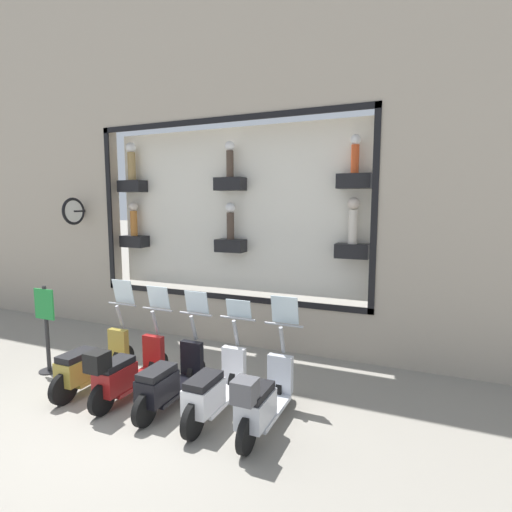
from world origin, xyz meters
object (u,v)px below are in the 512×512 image
at_px(scooter_black_2, 169,380).
at_px(scooter_red_3, 125,371).
at_px(scooter_olive_4, 91,364).
at_px(shop_sign_post, 46,326).
at_px(scooter_silver_0, 262,399).
at_px(scooter_white_1, 214,389).

xyz_separation_m(scooter_black_2, scooter_red_3, (-0.06, 0.77, 0.04)).
relative_size(scooter_black_2, scooter_olive_4, 1.00).
bearing_deg(shop_sign_post, scooter_olive_4, -99.41).
distance_m(scooter_silver_0, scooter_olive_4, 3.07).
xyz_separation_m(scooter_white_1, shop_sign_post, (0.21, 3.55, 0.43)).
bearing_deg(scooter_black_2, scooter_red_3, 94.76).
bearing_deg(scooter_silver_0, scooter_black_2, 87.69).
height_order(scooter_olive_4, shop_sign_post, scooter_olive_4).
xyz_separation_m(scooter_white_1, scooter_black_2, (-0.00, 0.77, -0.01)).
xyz_separation_m(scooter_silver_0, scooter_white_1, (0.06, 0.77, -0.04)).
distance_m(scooter_white_1, shop_sign_post, 3.58).
relative_size(scooter_red_3, scooter_olive_4, 1.00).
bearing_deg(scooter_red_3, shop_sign_post, 82.23).
xyz_separation_m(scooter_silver_0, scooter_red_3, (-0.00, 2.30, -0.00)).
bearing_deg(scooter_red_3, scooter_white_1, -87.62).
height_order(scooter_white_1, scooter_olive_4, scooter_olive_4).
relative_size(scooter_silver_0, scooter_white_1, 1.00).
height_order(scooter_red_3, shop_sign_post, scooter_red_3).
xyz_separation_m(scooter_red_3, scooter_olive_4, (0.07, 0.77, -0.03)).
bearing_deg(scooter_white_1, scooter_olive_4, 89.89).
height_order(scooter_white_1, shop_sign_post, shop_sign_post).
relative_size(scooter_silver_0, scooter_black_2, 1.00).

